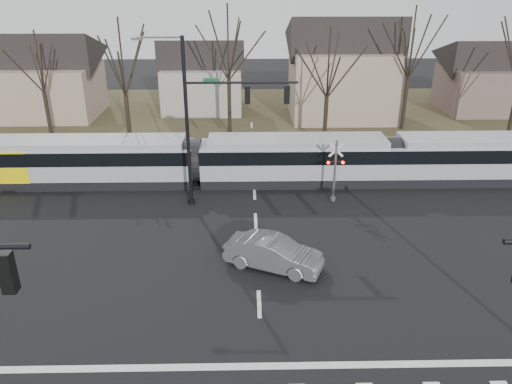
{
  "coord_description": "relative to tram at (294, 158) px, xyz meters",
  "views": [
    {
      "loc": [
        -0.5,
        -16.07,
        13.37
      ],
      "look_at": [
        0.0,
        9.0,
        2.3
      ],
      "focal_mm": 35.0,
      "sensor_mm": 36.0,
      "label": 1
    }
  ],
  "objects": [
    {
      "name": "ground",
      "position": [
        -2.73,
        -16.0,
        -1.73
      ],
      "size": [
        140.0,
        140.0,
        0.0
      ],
      "primitive_type": "plane",
      "color": "black"
    },
    {
      "name": "grass_verge",
      "position": [
        -2.73,
        16.0,
        -1.72
      ],
      "size": [
        140.0,
        28.0,
        0.01
      ],
      "primitive_type": "cube",
      "color": "#38331E",
      "rests_on": "ground"
    },
    {
      "name": "house_d",
      "position": [
        21.27,
        19.0,
        2.24
      ],
      "size": [
        8.64,
        7.56,
        7.65
      ],
      "color": "brown",
      "rests_on": "ground"
    },
    {
      "name": "rail_pair",
      "position": [
        -2.73,
        -0.2,
        -1.7
      ],
      "size": [
        90.0,
        1.52,
        0.06
      ],
      "color": "#59595E",
      "rests_on": "ground"
    },
    {
      "name": "stop_line",
      "position": [
        -2.73,
        -17.8,
        -1.72
      ],
      "size": [
        28.0,
        0.35,
        0.01
      ],
      "primitive_type": "cube",
      "color": "silver",
      "rests_on": "ground"
    },
    {
      "name": "tram",
      "position": [
        0.0,
        0.0,
        0.0
      ],
      "size": [
        41.84,
        3.11,
        3.17
      ],
      "color": "gray",
      "rests_on": "ground"
    },
    {
      "name": "tree_row",
      "position": [
        -0.73,
        10.0,
        3.27
      ],
      "size": [
        59.2,
        7.2,
        10.0
      ],
      "color": "black",
      "rests_on": "ground"
    },
    {
      "name": "house_b",
      "position": [
        -7.73,
        20.0,
        2.24
      ],
      "size": [
        8.64,
        7.56,
        7.65
      ],
      "color": "gray",
      "rests_on": "ground"
    },
    {
      "name": "lane_dashes",
      "position": [
        -2.73,
        -0.0,
        -1.72
      ],
      "size": [
        0.18,
        30.0,
        0.01
      ],
      "color": "silver",
      "rests_on": "ground"
    },
    {
      "name": "house_a",
      "position": [
        -22.73,
        18.0,
        2.73
      ],
      "size": [
        9.72,
        8.64,
        8.6
      ],
      "color": "gray",
      "rests_on": "ground"
    },
    {
      "name": "rail_crossing_signal",
      "position": [
        2.27,
        -3.21,
        0.16
      ],
      "size": [
        1.08,
        0.36,
        4.0
      ],
      "color": "#59595B",
      "rests_on": "ground"
    },
    {
      "name": "signal_pole_far",
      "position": [
        -5.13,
        -3.5,
        3.97
      ],
      "size": [
        9.28,
        0.44,
        10.2
      ],
      "color": "black",
      "rests_on": "ground"
    },
    {
      "name": "sedan",
      "position": [
        -1.95,
        -11.02,
        -0.94
      ],
      "size": [
        5.18,
        6.02,
        1.58
      ],
      "primitive_type": "imported",
      "rotation": [
        0.0,
        0.0,
        1.16
      ],
      "color": "#56585E",
      "rests_on": "ground"
    },
    {
      "name": "house_c",
      "position": [
        6.27,
        17.0,
        3.5
      ],
      "size": [
        10.8,
        8.64,
        10.1
      ],
      "color": "gray",
      "rests_on": "ground"
    }
  ]
}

